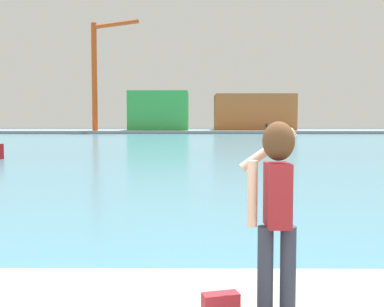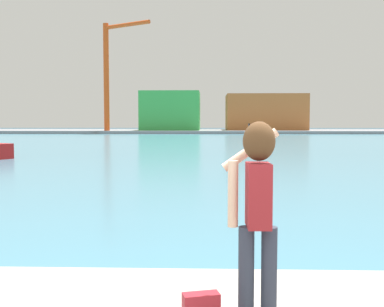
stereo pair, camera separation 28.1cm
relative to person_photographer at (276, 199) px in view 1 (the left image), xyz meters
name	(u,v)px [view 1 (the left image)]	position (x,y,z in m)	size (l,w,h in m)	color
ground_plane	(202,142)	(-0.03, 49.41, -1.67)	(220.00, 220.00, 0.00)	#334751
harbor_water	(201,141)	(-0.03, 51.41, -1.66)	(140.00, 100.00, 0.02)	teal
far_shore_dock	(199,131)	(-0.03, 91.41, -1.39)	(140.00, 20.00, 0.55)	gray
person_photographer	(276,199)	(0.00, 0.00, 0.00)	(0.52, 0.55, 1.74)	#2D3342
handbag	(221,307)	(-0.48, -0.06, -0.95)	(0.32, 0.14, 0.24)	maroon
warehouse_left	(160,111)	(-7.90, 91.69, 2.63)	(11.36, 12.68, 7.51)	green
warehouse_right	(253,112)	(10.91, 92.62, 2.40)	(15.55, 10.62, 7.04)	#B26633
port_crane	(98,67)	(-18.37, 83.48, 10.48)	(9.31, 6.00, 19.58)	#D84C19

